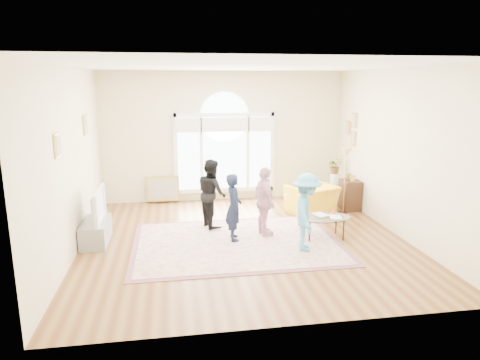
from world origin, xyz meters
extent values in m
plane|color=brown|center=(0.00, 0.00, 0.00)|extent=(6.00, 6.00, 0.00)
plane|color=beige|center=(0.00, 3.00, 1.60)|extent=(6.00, 0.00, 6.00)
plane|color=beige|center=(0.00, -3.00, 1.60)|extent=(6.00, 0.00, 6.00)
plane|color=beige|center=(-3.00, 0.00, 1.60)|extent=(0.00, 6.00, 6.00)
plane|color=beige|center=(3.00, 0.00, 1.60)|extent=(0.00, 6.00, 6.00)
plane|color=white|center=(0.00, 0.00, 3.20)|extent=(6.00, 6.00, 0.00)
cube|color=white|center=(0.00, 2.96, 0.25)|extent=(2.50, 0.08, 0.10)
cube|color=white|center=(0.00, 2.96, 2.15)|extent=(2.50, 0.08, 0.10)
cube|color=white|center=(-1.22, 2.96, 1.20)|extent=(0.10, 0.08, 2.00)
cube|color=white|center=(1.22, 2.96, 1.20)|extent=(0.10, 0.08, 2.00)
cube|color=#C6E2FF|center=(-0.90, 2.96, 1.20)|extent=(0.55, 0.02, 1.80)
cube|color=#C6E2FF|center=(0.90, 2.96, 1.20)|extent=(0.55, 0.02, 1.80)
cube|color=#C6E2FF|center=(0.00, 2.96, 1.20)|extent=(1.10, 0.02, 1.80)
cylinder|color=#C6E2FF|center=(0.00, 2.96, 2.10)|extent=(1.20, 0.02, 1.20)
cube|color=white|center=(-0.59, 2.95, 1.20)|extent=(0.07, 0.04, 1.80)
cube|color=white|center=(0.59, 2.95, 1.20)|extent=(0.07, 0.04, 1.80)
cube|color=white|center=(-0.90, 2.88, 1.92)|extent=(0.65, 0.12, 0.35)
cube|color=white|center=(0.00, 2.88, 1.92)|extent=(1.20, 0.12, 0.35)
cube|color=white|center=(0.90, 2.88, 1.92)|extent=(0.65, 0.12, 0.35)
cube|color=tan|center=(-2.98, 1.30, 2.10)|extent=(0.03, 0.34, 0.40)
cube|color=#ADA38E|center=(-2.96, 1.30, 2.10)|extent=(0.01, 0.28, 0.34)
cube|color=tan|center=(-2.98, -0.90, 2.00)|extent=(0.03, 0.30, 0.36)
cube|color=#ADA38E|center=(-2.96, -0.90, 2.00)|extent=(0.01, 0.24, 0.30)
cube|color=tan|center=(2.98, 2.05, 2.05)|extent=(0.03, 0.28, 0.34)
cube|color=#ADA38E|center=(2.96, 2.05, 2.05)|extent=(0.01, 0.22, 0.28)
cube|color=tan|center=(2.98, 2.05, 1.62)|extent=(0.03, 0.28, 0.34)
cube|color=#ADA38E|center=(2.96, 2.05, 1.62)|extent=(0.01, 0.22, 0.28)
cube|color=tan|center=(2.98, 2.40, 1.84)|extent=(0.03, 0.26, 0.32)
cube|color=#ADA38E|center=(2.96, 2.40, 1.84)|extent=(0.01, 0.20, 0.26)
cube|color=beige|center=(-0.17, -0.14, 0.01)|extent=(3.60, 2.60, 0.02)
cube|color=#814B58|center=(-0.17, -0.14, 0.01)|extent=(3.80, 2.80, 0.01)
cube|color=gray|center=(-2.75, 0.30, 0.21)|extent=(0.45, 1.00, 0.42)
imported|color=black|center=(-2.75, 0.30, 0.72)|extent=(0.14, 1.04, 0.60)
cube|color=#60E3EA|center=(-2.66, 0.30, 0.72)|extent=(0.02, 0.85, 0.48)
ellipsoid|color=silver|center=(1.51, -0.13, 0.41)|extent=(1.05, 0.67, 0.02)
cylinder|color=black|center=(1.84, 0.06, 0.20)|extent=(0.03, 0.03, 0.40)
cylinder|color=black|center=(1.18, 0.06, 0.20)|extent=(0.03, 0.03, 0.40)
cylinder|color=black|center=(1.84, -0.32, 0.20)|extent=(0.03, 0.03, 0.40)
cylinder|color=black|center=(1.17, -0.31, 0.20)|extent=(0.03, 0.03, 0.40)
imported|color=#B2A58C|center=(1.37, -0.08, 0.43)|extent=(0.30, 0.35, 0.03)
imported|color=#B2A58C|center=(1.60, -0.20, 0.43)|extent=(0.26, 0.32, 0.02)
cylinder|color=#D54C26|center=(1.74, -0.03, 0.48)|extent=(0.07, 0.07, 0.12)
imported|color=yellow|center=(1.80, 1.42, 0.32)|extent=(1.26, 1.20, 0.65)
cube|color=black|center=(2.78, 1.60, 0.35)|extent=(0.40, 0.50, 0.70)
cylinder|color=black|center=(2.52, 1.34, 0.01)|extent=(0.20, 0.20, 0.02)
cylinder|color=#AE8040|center=(2.52, 1.34, 0.68)|extent=(0.02, 0.02, 1.35)
cone|color=#CCB284|center=(2.52, 1.34, 1.40)|extent=(0.30, 0.30, 0.22)
cylinder|color=white|center=(2.70, 2.41, 0.35)|extent=(0.20, 0.20, 0.70)
imported|color=#33722D|center=(2.70, 2.41, 0.90)|extent=(0.38, 0.34, 0.40)
cube|color=tan|center=(-1.56, 2.90, 0.00)|extent=(0.80, 0.14, 0.62)
imported|color=#131C33|center=(-0.20, 0.02, 0.65)|extent=(0.30, 0.46, 1.26)
imported|color=black|center=(-0.53, 0.87, 0.72)|extent=(0.70, 0.80, 1.40)
imported|color=#E2A5B5|center=(0.42, 0.18, 0.69)|extent=(0.47, 0.83, 1.34)
imported|color=#4EA2CF|center=(0.98, -0.68, 0.71)|extent=(0.72, 0.99, 1.37)
camera|label=1|loc=(-1.29, -7.55, 2.90)|focal=32.00mm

